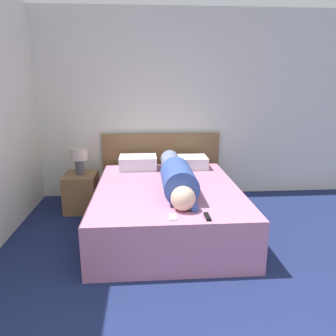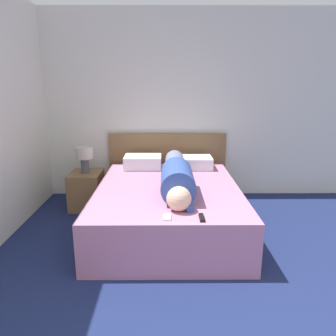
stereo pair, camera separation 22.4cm
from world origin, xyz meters
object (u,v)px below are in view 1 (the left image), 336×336
pillow_near_headboard (138,162)px  pillow_second (189,162)px  bed (167,207)px  person_lying (176,176)px  nightstand (81,192)px  table_lamp (79,157)px  cell_phone (173,217)px  tv_remote (207,217)px

pillow_near_headboard → pillow_second: 0.69m
bed → person_lying: person_lying is taller
nightstand → pillow_second: size_ratio=1.05×
table_lamp → cell_phone: table_lamp is taller
pillow_second → cell_phone: size_ratio=3.57×
nightstand → cell_phone: bearing=-55.3°
bed → pillow_second: bearing=65.7°
person_lying → cell_phone: 0.80m
bed → cell_phone: 0.92m
bed → cell_phone: bearing=-90.8°
person_lying → bed: bearing=134.5°
nightstand → person_lying: 1.45m
pillow_near_headboard → tv_remote: size_ratio=3.26×
table_lamp → cell_phone: 1.88m
tv_remote → pillow_second: bearing=87.3°
bed → cell_phone: (-0.01, -0.88, 0.26)m
pillow_near_headboard → tv_remote: (0.61, -1.70, -0.07)m
nightstand → cell_phone: 1.89m
bed → person_lying: size_ratio=1.26×
person_lying → pillow_second: size_ratio=3.53×
person_lying → cell_phone: (-0.11, -0.78, -0.14)m
bed → nightstand: bearing=148.6°
table_lamp → pillow_second: (1.43, 0.14, -0.12)m
nightstand → person_lying: (1.17, -0.75, 0.41)m
nightstand → table_lamp: size_ratio=1.45×
table_lamp → pillow_near_headboard: size_ratio=0.69×
table_lamp → tv_remote: table_lamp is taller
nightstand → pillow_near_headboard: (0.74, 0.14, 0.35)m
bed → person_lying: bearing=-45.5°
bed → pillow_second: (0.36, 0.80, 0.33)m
tv_remote → table_lamp: bearing=130.9°
person_lying → pillow_second: (0.27, 0.89, -0.07)m
table_lamp → pillow_near_headboard: bearing=10.8°
bed → pillow_second: pillow_second is taller
bed → tv_remote: (0.28, -0.91, 0.26)m
bed → pillow_near_headboard: 0.93m
pillow_second → cell_phone: (-0.37, -1.68, -0.07)m
bed → person_lying: (0.09, -0.10, 0.40)m
pillow_second → tv_remote: bearing=-92.7°
pillow_second → cell_phone: 1.72m
pillow_near_headboard → pillow_second: size_ratio=1.05×
person_lying → pillow_near_headboard: 0.99m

